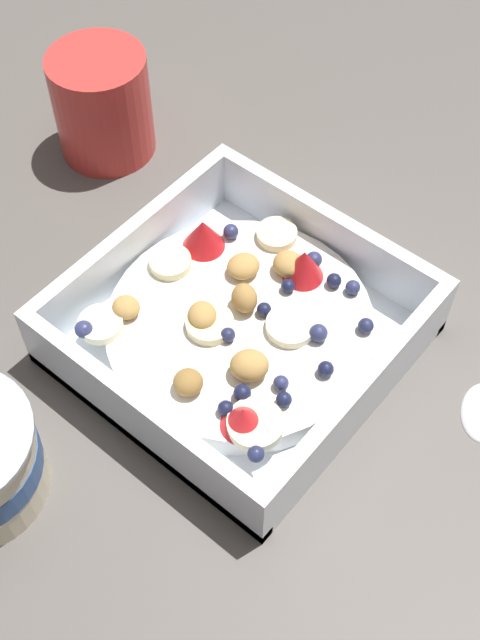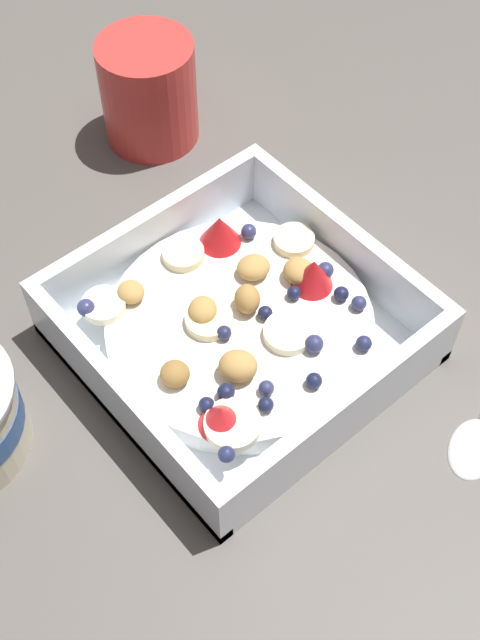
% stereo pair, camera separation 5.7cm
% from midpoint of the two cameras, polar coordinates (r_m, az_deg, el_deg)
% --- Properties ---
extents(ground_plane, '(2.40, 2.40, 0.00)m').
position_cam_midpoint_polar(ground_plane, '(0.58, 2.08, -3.36)').
color(ground_plane, '#56514C').
extents(fruit_bowl, '(0.21, 0.21, 0.06)m').
position_cam_midpoint_polar(fruit_bowl, '(0.58, 2.81, -0.74)').
color(fruit_bowl, white).
rests_on(fruit_bowl, ground).
extents(coffee_mug, '(0.09, 0.09, 0.09)m').
position_cam_midpoint_polar(coffee_mug, '(0.71, -3.93, 15.37)').
color(coffee_mug, red).
rests_on(coffee_mug, ground).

